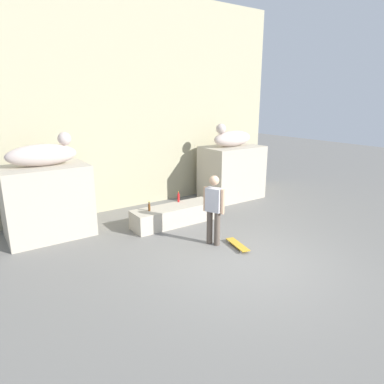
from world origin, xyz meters
TOP-DOWN VIEW (x-y plane):
  - ground_plane at (0.00, 0.00)m, footprint 40.00×40.00m
  - facade_wall at (0.00, 5.28)m, footprint 10.48×0.60m
  - pedestal_left at (-3.00, 3.94)m, footprint 1.99×1.34m
  - pedestal_right at (3.00, 3.94)m, footprint 1.99×1.34m
  - statue_reclining_left at (-2.96, 3.94)m, footprint 1.63×0.65m
  - statue_reclining_right at (2.96, 3.94)m, footprint 1.64×0.67m
  - ledge_block at (0.00, 2.86)m, footprint 2.38×0.70m
  - skater at (0.05, 1.18)m, footprint 0.33×0.50m
  - skateboard at (0.41, 0.71)m, footprint 0.36×0.82m
  - bottle_red at (0.32, 3.12)m, footprint 0.06×0.06m
  - bottle_brown at (-0.74, 2.88)m, footprint 0.06×0.06m

SIDE VIEW (x-z plane):
  - ground_plane at x=0.00m, z-range 0.00..0.00m
  - skateboard at x=0.41m, z-range 0.02..0.10m
  - ledge_block at x=0.00m, z-range 0.00..0.51m
  - bottle_brown at x=-0.74m, z-range 0.49..0.74m
  - bottle_red at x=0.32m, z-range 0.48..0.79m
  - pedestal_left at x=-3.00m, z-range 0.00..1.79m
  - pedestal_right at x=3.00m, z-range 0.00..1.79m
  - skater at x=0.05m, z-range 0.09..1.76m
  - statue_reclining_left at x=-2.96m, z-range 1.68..2.46m
  - statue_reclining_right at x=2.96m, z-range 1.68..2.46m
  - facade_wall at x=0.00m, z-range 0.00..6.40m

